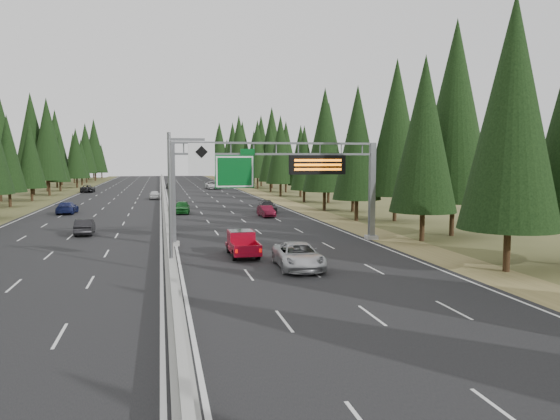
# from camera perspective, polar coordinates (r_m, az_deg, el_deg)

# --- Properties ---
(road) EXTENTS (32.00, 260.00, 0.08)m
(road) POSITION_cam_1_polar(r_m,az_deg,el_deg) (86.65, -12.01, 0.90)
(road) COLOR black
(road) RESTS_ON ground
(shoulder_right) EXTENTS (3.60, 260.00, 0.06)m
(shoulder_right) POSITION_cam_1_polar(r_m,az_deg,el_deg) (88.56, -0.41, 1.10)
(shoulder_right) COLOR olive
(shoulder_right) RESTS_ON ground
(shoulder_left) EXTENTS (3.60, 260.00, 0.06)m
(shoulder_left) POSITION_cam_1_polar(r_m,az_deg,el_deg) (88.35, -23.63, 0.65)
(shoulder_left) COLOR #424520
(shoulder_left) RESTS_ON ground
(median_barrier) EXTENTS (0.70, 260.00, 0.85)m
(median_barrier) POSITION_cam_1_polar(r_m,az_deg,el_deg) (86.62, -12.01, 1.15)
(median_barrier) COLOR gray
(median_barrier) RESTS_ON road
(sign_gantry) EXTENTS (16.75, 0.98, 7.80)m
(sign_gantry) POSITION_cam_1_polar(r_m,az_deg,el_deg) (42.36, 0.48, 3.57)
(sign_gantry) COLOR slate
(sign_gantry) RESTS_ON road
(hov_sign_pole) EXTENTS (2.80, 0.50, 8.00)m
(hov_sign_pole) POSITION_cam_1_polar(r_m,az_deg,el_deg) (31.44, -10.37, 1.88)
(hov_sign_pole) COLOR slate
(hov_sign_pole) RESTS_ON road
(tree_row_right) EXTENTS (12.44, 246.25, 18.97)m
(tree_row_right) POSITION_cam_1_polar(r_m,az_deg,el_deg) (81.92, 3.76, 7.45)
(tree_row_right) COLOR black
(tree_row_right) RESTS_ON ground
(silver_minivan) EXTENTS (2.77, 5.57, 1.52)m
(silver_minivan) POSITION_cam_1_polar(r_m,az_deg,el_deg) (32.58, 1.94, -4.80)
(silver_minivan) COLOR #B3B4B8
(silver_minivan) RESTS_ON road
(red_pickup) EXTENTS (1.78, 4.99, 1.62)m
(red_pickup) POSITION_cam_1_polar(r_m,az_deg,el_deg) (37.13, -4.01, -3.34)
(red_pickup) COLOR black
(red_pickup) RESTS_ON road
(car_ahead_green) EXTENTS (2.16, 4.60, 1.52)m
(car_ahead_green) POSITION_cam_1_polar(r_m,az_deg,el_deg) (66.33, -10.21, 0.30)
(car_ahead_green) COLOR #155E1F
(car_ahead_green) RESTS_ON road
(car_ahead_dkred) EXTENTS (1.59, 3.93, 1.27)m
(car_ahead_dkred) POSITION_cam_1_polar(r_m,az_deg,el_deg) (61.59, -1.45, -0.12)
(car_ahead_dkred) COLOR #540C1C
(car_ahead_dkred) RESTS_ON road
(car_ahead_dkgrey) EXTENTS (2.06, 4.78, 1.37)m
(car_ahead_dkgrey) POSITION_cam_1_polar(r_m,az_deg,el_deg) (66.92, -1.36, 0.36)
(car_ahead_dkgrey) COLOR black
(car_ahead_dkgrey) RESTS_ON road
(car_ahead_white) EXTENTS (3.17, 6.08, 1.64)m
(car_ahead_white) POSITION_cam_1_polar(r_m,az_deg,el_deg) (119.47, -7.03, 2.58)
(car_ahead_white) COLOR white
(car_ahead_white) RESTS_ON road
(car_ahead_far) EXTENTS (1.94, 4.05, 1.34)m
(car_ahead_far) POSITION_cam_1_polar(r_m,az_deg,el_deg) (123.14, -11.44, 2.52)
(car_ahead_far) COLOR black
(car_ahead_far) RESTS_ON road
(car_onc_near) EXTENTS (1.59, 4.19, 1.37)m
(car_onc_near) POSITION_cam_1_polar(r_m,az_deg,el_deg) (49.98, -19.73, -1.65)
(car_onc_near) COLOR black
(car_onc_near) RESTS_ON road
(car_onc_blue) EXTENTS (2.14, 5.00, 1.43)m
(car_onc_blue) POSITION_cam_1_polar(r_m,az_deg,el_deg) (69.83, -21.36, 0.23)
(car_onc_blue) COLOR #161D4E
(car_onc_blue) RESTS_ON road
(car_onc_white) EXTENTS (1.72, 4.18, 1.42)m
(car_onc_white) POSITION_cam_1_polar(r_m,az_deg,el_deg) (90.93, -12.98, 1.56)
(car_onc_white) COLOR silver
(car_onc_white) RESTS_ON road
(car_onc_far) EXTENTS (2.44, 5.24, 1.45)m
(car_onc_far) POSITION_cam_1_polar(r_m,az_deg,el_deg) (113.53, -19.45, 2.13)
(car_onc_far) COLOR black
(car_onc_far) RESTS_ON road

